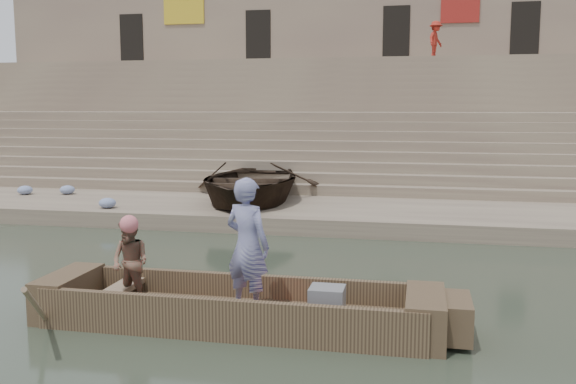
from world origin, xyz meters
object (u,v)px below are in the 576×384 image
(beached_rowboat, at_px, (249,182))
(pedestrian, at_px, (436,40))
(standing_man, at_px, (247,245))
(television, at_px, (326,302))
(main_rowboat, at_px, (236,318))
(rowing_man, at_px, (130,262))

(beached_rowboat, distance_m, pedestrian, 15.28)
(standing_man, bearing_deg, television, -156.98)
(standing_man, bearing_deg, main_rowboat, 12.86)
(standing_man, bearing_deg, rowing_man, 22.46)
(main_rowboat, bearing_deg, television, 0.00)
(rowing_man, relative_size, pedestrian, 0.74)
(pedestrian, bearing_deg, television, -159.73)
(standing_man, distance_m, rowing_man, 1.73)
(main_rowboat, bearing_deg, beached_rowboat, 104.13)
(main_rowboat, bearing_deg, rowing_man, -178.01)
(television, bearing_deg, main_rowboat, 180.00)
(rowing_man, height_order, pedestrian, pedestrian)
(beached_rowboat, bearing_deg, main_rowboat, -80.29)
(television, bearing_deg, beached_rowboat, 111.74)
(main_rowboat, xyz_separation_m, pedestrian, (2.99, 21.98, 5.91))
(rowing_man, xyz_separation_m, pedestrian, (4.52, 22.04, 5.20))
(standing_man, relative_size, pedestrian, 1.12)
(television, xyz_separation_m, beached_rowboat, (-3.40, 8.51, 0.53))
(pedestrian, bearing_deg, main_rowboat, -162.95)
(main_rowboat, height_order, pedestrian, pedestrian)
(television, distance_m, beached_rowboat, 9.18)
(main_rowboat, height_order, television, television)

